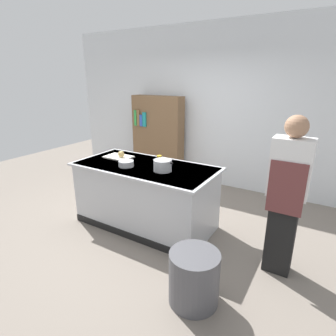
% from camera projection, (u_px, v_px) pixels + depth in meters
% --- Properties ---
extents(ground_plane, '(10.00, 10.00, 0.00)m').
position_uv_depth(ground_plane, '(146.00, 223.00, 4.03)').
color(ground_plane, slate).
extents(back_wall, '(6.40, 0.12, 3.00)m').
position_uv_depth(back_wall, '(208.00, 107.00, 5.26)').
color(back_wall, silver).
rests_on(back_wall, ground_plane).
extents(counter_island, '(1.98, 0.98, 0.90)m').
position_uv_depth(counter_island, '(146.00, 195.00, 3.88)').
color(counter_island, '#B7BABF').
rests_on(counter_island, ground_plane).
extents(cutting_board, '(0.40, 0.28, 0.02)m').
position_uv_depth(cutting_board, '(118.00, 157.00, 4.11)').
color(cutting_board, silver).
rests_on(cutting_board, counter_island).
extents(onion, '(0.10, 0.10, 0.10)m').
position_uv_depth(onion, '(121.00, 154.00, 4.05)').
color(onion, tan).
rests_on(onion, cutting_board).
extents(stock_pot, '(0.30, 0.24, 0.15)m').
position_uv_depth(stock_pot, '(163.00, 165.00, 3.51)').
color(stock_pot, '#B7BABF').
rests_on(stock_pot, counter_island).
extents(mixing_bowl, '(0.21, 0.21, 0.08)m').
position_uv_depth(mixing_bowl, '(126.00, 164.00, 3.70)').
color(mixing_bowl, '#B7BABF').
rests_on(mixing_bowl, counter_island).
extents(juice_cup, '(0.07, 0.07, 0.10)m').
position_uv_depth(juice_cup, '(159.00, 159.00, 3.88)').
color(juice_cup, yellow).
rests_on(juice_cup, counter_island).
extents(trash_bin, '(0.48, 0.48, 0.53)m').
position_uv_depth(trash_bin, '(194.00, 278.00, 2.57)').
color(trash_bin, '#4C4C51').
rests_on(trash_bin, ground_plane).
extents(person_chef, '(0.38, 0.25, 1.72)m').
position_uv_depth(person_chef, '(287.00, 194.00, 2.79)').
color(person_chef, black).
rests_on(person_chef, ground_plane).
extents(bookshelf, '(1.10, 0.31, 1.70)m').
position_uv_depth(bookshelf, '(158.00, 138.00, 5.70)').
color(bookshelf, brown).
rests_on(bookshelf, ground_plane).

